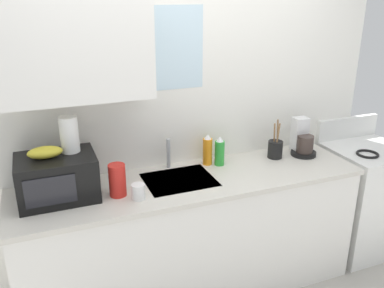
{
  "coord_description": "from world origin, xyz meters",
  "views": [
    {
      "loc": [
        -0.92,
        -2.33,
        2.09
      ],
      "look_at": [
        0.0,
        0.0,
        1.15
      ],
      "focal_mm": 38.57,
      "sensor_mm": 36.0,
      "label": 1
    }
  ],
  "objects": [
    {
      "name": "banana_bunch",
      "position": [
        -0.9,
        0.05,
        1.2
      ],
      "size": [
        0.2,
        0.11,
        0.07
      ],
      "primitive_type": "ellipsoid",
      "color": "gold",
      "rests_on": "microwave"
    },
    {
      "name": "sink_faucet",
      "position": [
        -0.08,
        0.24,
        1.01
      ],
      "size": [
        0.03,
        0.03,
        0.22
      ],
      "primitive_type": "cylinder",
      "color": "#B2B5BA",
      "rests_on": "counter_unit"
    },
    {
      "name": "microwave",
      "position": [
        -0.85,
        0.05,
        1.04
      ],
      "size": [
        0.46,
        0.35,
        0.27
      ],
      "color": "black",
      "rests_on": "counter_unit"
    },
    {
      "name": "mug_white",
      "position": [
        -0.4,
        -0.14,
        0.95
      ],
      "size": [
        0.08,
        0.08,
        0.09
      ],
      "primitive_type": "cylinder",
      "color": "white",
      "rests_on": "counter_unit"
    },
    {
      "name": "paper_towel_roll",
      "position": [
        -0.75,
        0.1,
        1.28
      ],
      "size": [
        0.11,
        0.11,
        0.22
      ],
      "primitive_type": "cylinder",
      "color": "white",
      "rests_on": "microwave"
    },
    {
      "name": "stove_range",
      "position": [
        1.53,
        0.0,
        0.46
      ],
      "size": [
        0.6,
        0.6,
        1.08
      ],
      "color": "white",
      "rests_on": "ground"
    },
    {
      "name": "utensil_crock",
      "position": [
        0.72,
        0.12,
        0.97
      ],
      "size": [
        0.11,
        0.11,
        0.3
      ],
      "color": "black",
      "rests_on": "counter_unit"
    },
    {
      "name": "dish_soap_bottle_green",
      "position": [
        0.27,
        0.15,
        1.0
      ],
      "size": [
        0.07,
        0.07,
        0.21
      ],
      "color": "green",
      "rests_on": "counter_unit"
    },
    {
      "name": "counter_unit",
      "position": [
        -0.0,
        0.0,
        0.46
      ],
      "size": [
        2.37,
        0.63,
        0.9
      ],
      "color": "white",
      "rests_on": "ground"
    },
    {
      "name": "kitchen_wall_assembly",
      "position": [
        -0.12,
        0.31,
        1.35
      ],
      "size": [
        3.14,
        0.42,
        2.5
      ],
      "color": "white",
      "rests_on": "ground"
    },
    {
      "name": "coffee_maker",
      "position": [
        0.95,
        0.11,
        1.0
      ],
      "size": [
        0.19,
        0.21,
        0.28
      ],
      "color": "black",
      "rests_on": "counter_unit"
    },
    {
      "name": "dish_soap_bottle_orange",
      "position": [
        0.2,
        0.19,
        1.01
      ],
      "size": [
        0.07,
        0.07,
        0.23
      ],
      "color": "orange",
      "rests_on": "counter_unit"
    },
    {
      "name": "cereal_canister",
      "position": [
        -0.51,
        -0.05,
        1.0
      ],
      "size": [
        0.1,
        0.1,
        0.2
      ],
      "primitive_type": "cylinder",
      "color": "red",
      "rests_on": "counter_unit"
    }
  ]
}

